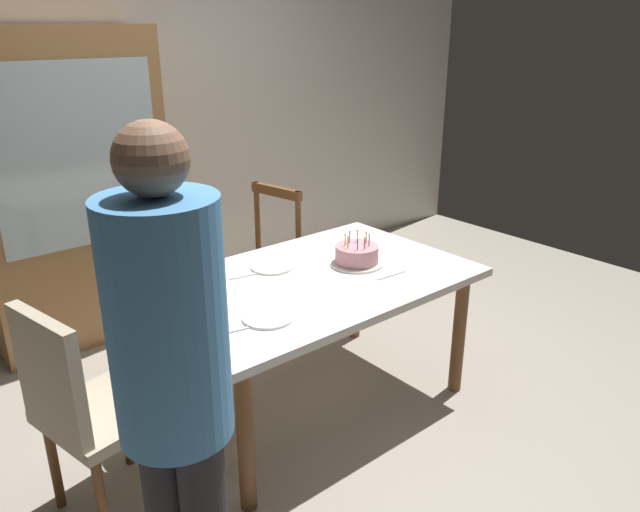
{
  "coord_description": "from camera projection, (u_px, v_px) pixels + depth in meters",
  "views": [
    {
      "loc": [
        -1.75,
        -2.14,
        1.9
      ],
      "look_at": [
        0.05,
        0.0,
        0.83
      ],
      "focal_mm": 34.18,
      "sensor_mm": 36.0,
      "label": 1
    }
  ],
  "objects": [
    {
      "name": "person_celebrant",
      "position": [
        174.0,
        386.0,
        1.68
      ],
      "size": [
        0.32,
        0.32,
        1.69
      ],
      "color": "#262328",
      "rests_on": "ground"
    },
    {
      "name": "chair_spindle_back",
      "position": [
        260.0,
        267.0,
        3.84
      ],
      "size": [
        0.51,
        0.51,
        0.95
      ],
      "color": "brown",
      "rests_on": "ground"
    },
    {
      "name": "back_wall",
      "position": [
        138.0,
        118.0,
        4.12
      ],
      "size": [
        6.4,
        0.1,
        2.6
      ],
      "primitive_type": "cube",
      "color": "beige",
      "rests_on": "ground"
    },
    {
      "name": "fork_near_guest",
      "position": [
        391.0,
        275.0,
        3.02
      ],
      "size": [
        0.18,
        0.03,
        0.01
      ],
      "primitive_type": "cube",
      "rotation": [
        0.0,
        0.0,
        -0.07
      ],
      "color": "silver",
      "rests_on": "dining_table"
    },
    {
      "name": "birthday_cake",
      "position": [
        357.0,
        255.0,
        3.15
      ],
      "size": [
        0.28,
        0.28,
        0.17
      ],
      "color": "silver",
      "rests_on": "dining_table"
    },
    {
      "name": "ground",
      "position": [
        313.0,
        402.0,
        3.26
      ],
      "size": [
        6.4,
        6.4,
        0.0
      ],
      "primitive_type": "plane",
      "color": "#9E9384"
    },
    {
      "name": "plate_near_celebrant",
      "position": [
        268.0,
        317.0,
        2.58
      ],
      "size": [
        0.22,
        0.22,
        0.01
      ],
      "primitive_type": "cylinder",
      "color": "white",
      "rests_on": "dining_table"
    },
    {
      "name": "china_cabinet",
      "position": [
        71.0,
        191.0,
        3.67
      ],
      "size": [
        1.1,
        0.45,
        1.9
      ],
      "color": "#9E7042",
      "rests_on": "ground"
    },
    {
      "name": "fork_near_celebrant",
      "position": [
        237.0,
        330.0,
        2.48
      ],
      "size": [
        0.18,
        0.06,
        0.01
      ],
      "primitive_type": "cube",
      "rotation": [
        0.0,
        0.0,
        -0.22
      ],
      "color": "silver",
      "rests_on": "dining_table"
    },
    {
      "name": "chair_upholstered",
      "position": [
        84.0,
        404.0,
        2.34
      ],
      "size": [
        0.52,
        0.52,
        0.95
      ],
      "color": "tan",
      "rests_on": "ground"
    },
    {
      "name": "plate_far_side",
      "position": [
        272.0,
        267.0,
        3.12
      ],
      "size": [
        0.22,
        0.22,
        0.01
      ],
      "primitive_type": "cylinder",
      "color": "white",
      "rests_on": "dining_table"
    },
    {
      "name": "dining_table",
      "position": [
        312.0,
        293.0,
        3.03
      ],
      "size": [
        1.57,
        1.01,
        0.73
      ],
      "color": "white",
      "rests_on": "ground"
    },
    {
      "name": "fork_far_side",
      "position": [
        247.0,
        275.0,
        3.02
      ],
      "size": [
        0.18,
        0.05,
        0.01
      ],
      "primitive_type": "cube",
      "rotation": [
        0.0,
        0.0,
        -0.19
      ],
      "color": "silver",
      "rests_on": "dining_table"
    }
  ]
}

